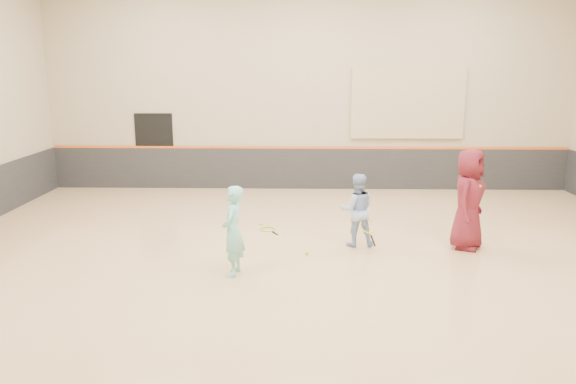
{
  "coord_description": "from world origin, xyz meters",
  "views": [
    {
      "loc": [
        -0.21,
        -10.18,
        3.53
      ],
      "look_at": [
        -0.47,
        0.4,
        1.15
      ],
      "focal_mm": 35.0,
      "sensor_mm": 36.0,
      "label": 1
    }
  ],
  "objects_px": {
    "girl": "(233,231)",
    "young_man": "(469,199)",
    "instructor": "(357,210)",
    "spare_racket": "(268,228)"
  },
  "relations": [
    {
      "from": "instructor",
      "to": "spare_racket",
      "type": "relative_size",
      "value": 1.93
    },
    {
      "from": "spare_racket",
      "to": "girl",
      "type": "bearing_deg",
      "value": -98.93
    },
    {
      "from": "girl",
      "to": "spare_racket",
      "type": "height_order",
      "value": "girl"
    },
    {
      "from": "girl",
      "to": "instructor",
      "type": "distance_m",
      "value": 2.83
    },
    {
      "from": "girl",
      "to": "young_man",
      "type": "distance_m",
      "value": 4.71
    },
    {
      "from": "girl",
      "to": "spare_racket",
      "type": "relative_size",
      "value": 2.06
    },
    {
      "from": "girl",
      "to": "instructor",
      "type": "relative_size",
      "value": 1.07
    },
    {
      "from": "young_man",
      "to": "girl",
      "type": "bearing_deg",
      "value": 140.01
    },
    {
      "from": "girl",
      "to": "instructor",
      "type": "xyz_separation_m",
      "value": [
        2.27,
        1.69,
        -0.05
      ]
    },
    {
      "from": "instructor",
      "to": "spare_racket",
      "type": "bearing_deg",
      "value": -33.39
    }
  ]
}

